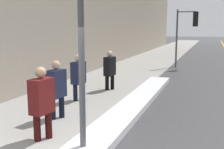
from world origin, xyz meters
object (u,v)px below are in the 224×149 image
Objects in this scene: pedestrian_with_shoulder_bag at (110,68)px; pedestrian_trailing at (42,100)px; traffic_light_near at (188,26)px; pedestrian_in_glasses at (78,75)px; pedestrian_nearside at (57,87)px.

pedestrian_trailing is at bearing 11.66° from pedestrian_with_shoulder_bag.
traffic_light_near is 2.27× the size of pedestrian_with_shoulder_bag.
traffic_light_near reaches higher than pedestrian_with_shoulder_bag.
pedestrian_trailing is at bearing 20.96° from pedestrian_in_glasses.
pedestrian_in_glasses reaches higher than pedestrian_with_shoulder_bag.
traffic_light_near reaches higher than pedestrian_nearside.
traffic_light_near is 12.02m from pedestrian_nearside.
pedestrian_nearside reaches higher than pedestrian_in_glasses.
pedestrian_trailing is 1.04× the size of pedestrian_in_glasses.
pedestrian_in_glasses is (-0.79, 3.38, -0.03)m from pedestrian_trailing.
pedestrian_nearside is (-2.47, -11.64, -1.71)m from traffic_light_near.
traffic_light_near is at bearing 179.12° from pedestrian_trailing.
traffic_light_near is 10.21m from pedestrian_in_glasses.
pedestrian_with_shoulder_bag is (-0.36, 5.32, -0.04)m from pedestrian_trailing.
pedestrian_nearside is at bearing -100.73° from traffic_light_near.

